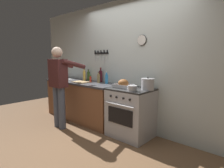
{
  "coord_description": "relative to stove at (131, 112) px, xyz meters",
  "views": [
    {
      "loc": [
        2.17,
        -1.69,
        1.47
      ],
      "look_at": [
        -0.12,
        0.85,
        0.96
      ],
      "focal_mm": 29.68,
      "sensor_mm": 36.0,
      "label": 1
    }
  ],
  "objects": [
    {
      "name": "counter_block",
      "position": [
        -1.43,
        0.0,
        0.01
      ],
      "size": [
        2.03,
        0.65,
        0.9
      ],
      "color": "brown",
      "rests_on": "ground"
    },
    {
      "name": "bottle_dish_soap",
      "position": [
        -0.74,
        0.14,
        0.56
      ],
      "size": [
        0.07,
        0.07,
        0.25
      ],
      "color": "#338CCC",
      "rests_on": "counter_block"
    },
    {
      "name": "roasting_pan",
      "position": [
        -0.15,
        -0.04,
        0.52
      ],
      "size": [
        0.35,
        0.26,
        0.16
      ],
      "color": "#B7B7BC",
      "rests_on": "stove"
    },
    {
      "name": "bottle_hot_sauce",
      "position": [
        -1.15,
        0.04,
        0.52
      ],
      "size": [
        0.05,
        0.05,
        0.16
      ],
      "color": "red",
      "rests_on": "counter_block"
    },
    {
      "name": "wall_back",
      "position": [
        -0.22,
        0.36,
        0.85
      ],
      "size": [
        6.0,
        0.13,
        2.6
      ],
      "color": "silver",
      "rests_on": "ground"
    },
    {
      "name": "bottle_cooking_oil",
      "position": [
        -1.48,
        0.14,
        0.57
      ],
      "size": [
        0.07,
        0.07,
        0.29
      ],
      "color": "gold",
      "rests_on": "counter_block"
    },
    {
      "name": "bottle_olive_oil",
      "position": [
        -1.44,
        0.23,
        0.56
      ],
      "size": [
        0.07,
        0.07,
        0.27
      ],
      "color": "#385623",
      "rests_on": "counter_block"
    },
    {
      "name": "bottle_vinegar",
      "position": [
        -0.95,
        0.1,
        0.55
      ],
      "size": [
        0.06,
        0.06,
        0.24
      ],
      "color": "#997F4C",
      "rests_on": "counter_block"
    },
    {
      "name": "stove",
      "position": [
        0.0,
        0.0,
        0.0
      ],
      "size": [
        0.76,
        0.67,
        0.9
      ],
      "color": "#BCBCC1",
      "rests_on": "ground"
    },
    {
      "name": "cutting_board",
      "position": [
        -1.3,
        -0.12,
        0.46
      ],
      "size": [
        0.36,
        0.24,
        0.02
      ],
      "primitive_type": "cube",
      "color": "tan",
      "rests_on": "counter_block"
    },
    {
      "name": "person_cook",
      "position": [
        -1.34,
        -0.63,
        0.5
      ],
      "size": [
        0.51,
        0.63,
        1.66
      ],
      "rotation": [
        0.0,
        0.0,
        1.72
      ],
      "color": "#4C566B",
      "rests_on": "ground"
    },
    {
      "name": "bottle_wine_red",
      "position": [
        -1.03,
        0.24,
        0.59
      ],
      "size": [
        0.08,
        0.08,
        0.32
      ],
      "color": "#47141E",
      "rests_on": "counter_block"
    },
    {
      "name": "saucepan",
      "position": [
        0.18,
        -0.21,
        0.5
      ],
      "size": [
        0.16,
        0.16,
        0.1
      ],
      "color": "#B7B7BC",
      "rests_on": "stove"
    },
    {
      "name": "stock_pot",
      "position": [
        0.3,
        0.07,
        0.55
      ],
      "size": [
        0.23,
        0.23,
        0.23
      ],
      "color": "#B7B7BC",
      "rests_on": "stove"
    },
    {
      "name": "ground_plane",
      "position": [
        -0.22,
        -0.99,
        -0.45
      ],
      "size": [
        8.0,
        8.0,
        0.0
      ],
      "primitive_type": "plane",
      "color": "brown"
    }
  ]
}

